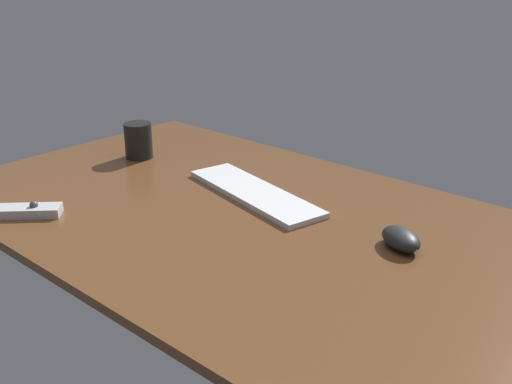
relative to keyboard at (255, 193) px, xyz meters
The scene contains 5 objects.
desk 11.08cm from the keyboard, 65.59° to the right, with size 140.00×84.00×2.00cm, color brown.
keyboard is the anchor object (origin of this frame).
computer_mouse 39.23cm from the keyboard, ahead, with size 9.80×6.08×3.81cm, color black.
media_remote 52.34cm from the keyboard, 125.16° to the right, with size 16.05×16.13×3.31cm.
coffee_mug 43.02cm from the keyboard, behind, with size 7.53×7.53×9.72cm, color black.
Camera 1 is at (85.65, -90.00, 56.18)cm, focal length 43.39 mm.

